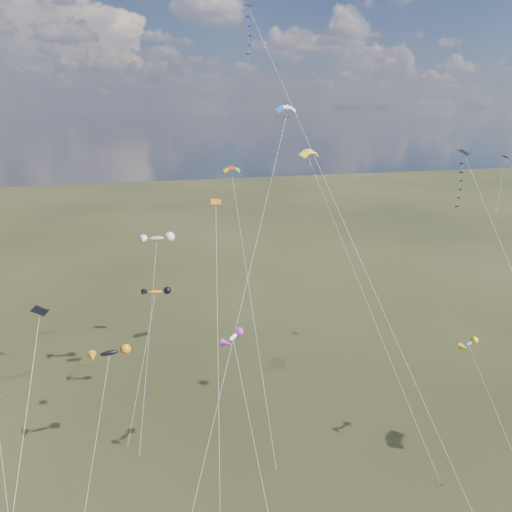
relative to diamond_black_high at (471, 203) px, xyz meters
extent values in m
cube|color=black|center=(-0.03, 1.74, 4.31)|extent=(1.28, 1.25, 0.44)
cube|color=#070C43|center=(-17.85, 10.07, 16.72)|extent=(1.14, 1.14, 0.29)
cylinder|color=silver|center=(-10.47, -0.13, -4.39)|extent=(14.80, 20.42, 42.23)
cube|color=black|center=(-35.37, -4.08, -4.43)|extent=(1.00, 1.06, 0.42)
cylinder|color=silver|center=(-41.17, 1.23, -18.83)|extent=(1.65, 8.20, 13.34)
cube|color=#090A55|center=(14.52, 12.40, 2.50)|extent=(0.68, 0.73, 0.30)
cube|color=#CB6315|center=(-22.15, 4.57, 0.40)|extent=(1.02, 0.98, 0.33)
cylinder|color=silver|center=(-23.69, -3.22, -12.55)|extent=(3.10, 15.62, 25.91)
cylinder|color=silver|center=(-5.87, 6.16, -11.15)|extent=(5.19, 23.22, 28.70)
cube|color=#332316|center=(-3.29, -5.44, -25.44)|extent=(0.10, 0.10, 0.12)
cylinder|color=silver|center=(-21.69, -0.76, -8.67)|extent=(15.27, 21.63, 33.67)
cylinder|color=silver|center=(-17.20, 11.74, -12.33)|extent=(1.00, 23.33, 26.35)
cube|color=#332316|center=(-17.69, 0.09, -25.44)|extent=(0.10, 0.10, 0.12)
ellipsoid|color=black|center=(-32.40, 6.74, -14.01)|extent=(3.51, 1.54, 1.06)
cylinder|color=silver|center=(-33.90, 1.89, -19.75)|extent=(3.02, 9.72, 11.50)
ellipsoid|color=orange|center=(-27.52, 14.92, -11.57)|extent=(3.11, 1.52, 1.02)
cylinder|color=silver|center=(-29.62, 11.01, -18.53)|extent=(4.24, 7.84, 13.94)
cube|color=#332316|center=(-31.72, 7.11, -25.44)|extent=(0.10, 0.10, 0.12)
ellipsoid|color=white|center=(-21.41, 1.79, -11.29)|extent=(2.22, 2.30, 0.82)
cylinder|color=silver|center=(-20.72, -2.24, -18.39)|extent=(1.41, 8.08, 14.22)
ellipsoid|color=red|center=(-26.82, 19.12, -6.53)|extent=(3.52, 1.52, 1.30)
cylinder|color=silver|center=(-28.67, 12.33, -16.01)|extent=(3.74, 13.61, 18.98)
cube|color=#332316|center=(-30.53, 5.53, -25.44)|extent=(0.10, 0.10, 0.12)
ellipsoid|color=blue|center=(0.52, -1.90, -13.06)|extent=(2.18, 1.47, 0.76)
cylinder|color=silver|center=(2.03, -5.48, -19.28)|extent=(3.05, 7.20, 12.45)
camera|label=1|loc=(-28.75, -33.75, 8.07)|focal=32.00mm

